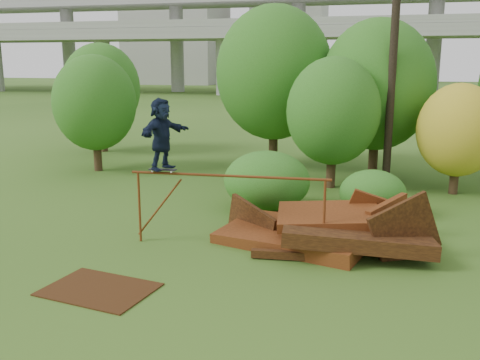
% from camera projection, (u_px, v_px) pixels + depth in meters
% --- Properties ---
extents(ground, '(240.00, 240.00, 0.00)m').
position_uv_depth(ground, '(253.00, 274.00, 11.46)').
color(ground, '#2D5116').
rests_on(ground, ground).
extents(scrap_pile, '(5.54, 3.18, 1.89)m').
position_uv_depth(scrap_pile, '(325.00, 232.00, 13.12)').
color(scrap_pile, '#47210C').
rests_on(scrap_pile, ground).
extents(grind_rail, '(4.88, 0.35, 1.82)m').
position_uv_depth(grind_rail, '(229.00, 190.00, 12.84)').
color(grind_rail, '#642E0F').
rests_on(grind_rail, ground).
extents(skateboard, '(0.69, 0.22, 0.07)m').
position_uv_depth(skateboard, '(163.00, 170.00, 13.06)').
color(skateboard, black).
rests_on(skateboard, grind_rail).
extents(skater, '(1.00, 1.69, 1.73)m').
position_uv_depth(skater, '(162.00, 134.00, 12.86)').
color(skater, black).
rests_on(skater, skateboard).
extents(flat_plate, '(2.33, 1.83, 0.03)m').
position_uv_depth(flat_plate, '(99.00, 289.00, 10.67)').
color(flat_plate, '#381E0C').
rests_on(flat_plate, ground).
extents(tree_0, '(3.37, 3.37, 4.76)m').
position_uv_depth(tree_0, '(95.00, 103.00, 21.74)').
color(tree_0, black).
rests_on(tree_0, ground).
extents(tree_1, '(4.89, 4.89, 6.80)m').
position_uv_depth(tree_1, '(274.00, 73.00, 22.47)').
color(tree_1, black).
rests_on(tree_1, ground).
extents(tree_2, '(3.30, 3.30, 4.65)m').
position_uv_depth(tree_2, '(333.00, 111.00, 18.79)').
color(tree_2, black).
rests_on(tree_2, ground).
extents(tree_3, '(4.41, 4.41, 6.11)m').
position_uv_depth(tree_3, '(377.00, 85.00, 20.67)').
color(tree_3, black).
rests_on(tree_3, ground).
extents(tree_4, '(2.74, 2.74, 3.78)m').
position_uv_depth(tree_4, '(458.00, 130.00, 17.97)').
color(tree_4, black).
rests_on(tree_4, ground).
extents(tree_6, '(3.85, 3.85, 5.37)m').
position_uv_depth(tree_6, '(101.00, 88.00, 26.44)').
color(tree_6, black).
rests_on(tree_6, ground).
extents(shrub_left, '(2.64, 2.43, 1.83)m').
position_uv_depth(shrub_left, '(267.00, 181.00, 16.25)').
color(shrub_left, '#265617').
rests_on(shrub_left, ground).
extents(shrub_right, '(1.94, 1.78, 1.37)m').
position_uv_depth(shrub_right, '(373.00, 193.00, 15.68)').
color(shrub_right, '#265617').
rests_on(shrub_right, ground).
extents(utility_pole, '(1.40, 0.28, 10.33)m').
position_uv_depth(utility_pole, '(394.00, 38.00, 18.24)').
color(utility_pole, black).
rests_on(utility_pole, ground).
extents(freeway_overpass, '(160.00, 15.00, 13.70)m').
position_uv_depth(freeway_overpass, '(364.00, 15.00, 68.68)').
color(freeway_overpass, gray).
rests_on(freeway_overpass, ground).
extents(building_right, '(14.00, 14.00, 28.00)m').
position_uv_depth(building_right, '(291.00, 13.00, 108.72)').
color(building_right, '#9E9E99').
rests_on(building_right, ground).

